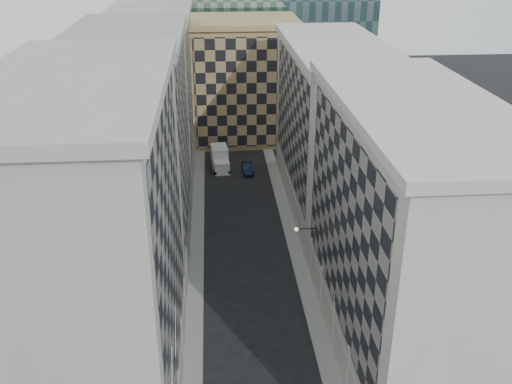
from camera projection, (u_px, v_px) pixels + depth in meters
sidewalk_west at (197, 257)px, 59.38m from camera, size 1.50×100.00×0.15m
sidewalk_east at (296, 253)px, 60.13m from camera, size 1.50×100.00×0.15m
bldg_left_a at (97, 258)px, 36.85m from camera, size 10.80×22.80×23.70m
bldg_left_b at (136, 147)px, 56.96m from camera, size 10.80×22.80×22.70m
bldg_left_c at (154, 94)px, 77.07m from camera, size 10.80×22.80×21.70m
bldg_right_a at (403, 235)px, 42.65m from camera, size 10.80×26.80×20.70m
bldg_right_b at (332, 127)px, 67.28m from camera, size 10.80×28.80×19.70m
tan_block at (244, 79)px, 90.24m from camera, size 16.80×14.80×18.80m
flagpoles_left at (174, 352)px, 34.30m from camera, size 0.10×6.33×2.33m
bracket_lamp at (298, 229)px, 52.06m from camera, size 1.98×0.36×0.36m
box_truck at (220, 159)px, 81.08m from camera, size 2.68×5.63×2.99m
dark_car at (247, 168)px, 79.76m from camera, size 1.59×4.04×1.31m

